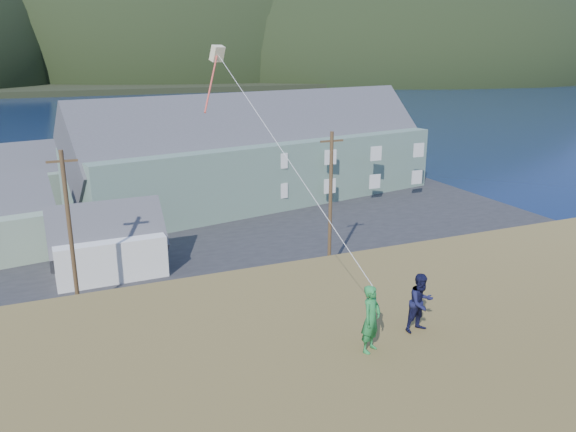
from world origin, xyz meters
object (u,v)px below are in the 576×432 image
(shed_white, at_px, (108,242))
(shed_palegreen_far, at_px, (13,180))
(kite_flyer_navy, at_px, (421,303))
(wharf, at_px, (41,177))
(lodge, at_px, (261,151))
(kite_flyer_green, at_px, (371,319))

(shed_white, height_order, shed_palegreen_far, shed_palegreen_far)
(shed_white, bearing_deg, kite_flyer_navy, -78.66)
(wharf, height_order, kite_flyer_navy, kite_flyer_navy)
(lodge, distance_m, shed_white, 21.91)
(kite_flyer_green, distance_m, kite_flyer_navy, 1.85)
(shed_white, relative_size, shed_palegreen_far, 0.61)
(kite_flyer_green, bearing_deg, lodge, 42.01)
(shed_palegreen_far, height_order, kite_flyer_navy, kite_flyer_navy)
(wharf, bearing_deg, kite_flyer_green, -81.86)
(shed_palegreen_far, bearing_deg, kite_flyer_navy, -87.68)
(shed_palegreen_far, xyz_separation_m, kite_flyer_green, (10.57, -46.74, 5.20))
(shed_palegreen_far, relative_size, kite_flyer_green, 6.93)
(shed_white, relative_size, kite_flyer_navy, 4.57)
(wharf, relative_size, kite_flyer_navy, 15.73)
(wharf, distance_m, lodge, 27.96)
(shed_white, bearing_deg, kite_flyer_green, -82.61)
(shed_white, relative_size, kite_flyer_green, 4.24)
(shed_white, height_order, kite_flyer_navy, kite_flyer_navy)
(lodge, bearing_deg, kite_flyer_navy, -115.72)
(lodge, distance_m, kite_flyer_navy, 41.81)
(kite_flyer_green, height_order, kite_flyer_navy, kite_flyer_green)
(lodge, relative_size, kite_flyer_navy, 22.99)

